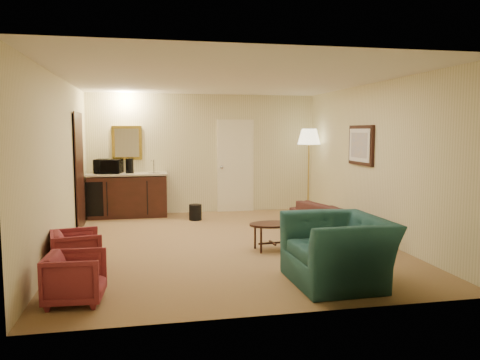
# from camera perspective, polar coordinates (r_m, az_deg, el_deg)

# --- Properties ---
(ground) EXTENTS (6.00, 6.00, 0.00)m
(ground) POSITION_cam_1_polar(r_m,az_deg,el_deg) (7.60, -1.54, -7.70)
(ground) COLOR #9A784E
(ground) RESTS_ON ground
(room_walls) EXTENTS (5.02, 6.01, 2.61)m
(room_walls) POSITION_cam_1_polar(r_m,az_deg,el_deg) (8.13, -3.18, 5.40)
(room_walls) COLOR beige
(room_walls) RESTS_ON ground
(wetbar_cabinet) EXTENTS (1.64, 0.58, 0.92)m
(wetbar_cabinet) POSITION_cam_1_polar(r_m,az_deg,el_deg) (10.09, -13.52, -1.80)
(wetbar_cabinet) COLOR #351611
(wetbar_cabinet) RESTS_ON ground
(sofa) EXTENTS (1.02, 1.92, 0.72)m
(sofa) POSITION_cam_1_polar(r_m,az_deg,el_deg) (8.29, 11.60, -4.13)
(sofa) COLOR black
(sofa) RESTS_ON ground
(teal_armchair) EXTENTS (0.82, 1.24, 1.06)m
(teal_armchair) POSITION_cam_1_polar(r_m,az_deg,el_deg) (5.68, 11.85, -7.04)
(teal_armchair) COLOR #215354
(teal_armchair) RESTS_ON ground
(rose_chair_near) EXTENTS (0.65, 0.68, 0.61)m
(rose_chair_near) POSITION_cam_1_polar(r_m,az_deg,el_deg) (6.34, -19.31, -8.01)
(rose_chair_near) COLOR maroon
(rose_chair_near) RESTS_ON ground
(rose_chair_far) EXTENTS (0.57, 0.60, 0.59)m
(rose_chair_far) POSITION_cam_1_polar(r_m,az_deg,el_deg) (5.28, -19.43, -10.90)
(rose_chair_far) COLOR maroon
(rose_chair_far) RESTS_ON ground
(coffee_table) EXTENTS (0.75, 0.54, 0.41)m
(coffee_table) POSITION_cam_1_polar(r_m,az_deg,el_deg) (7.16, 4.00, -6.89)
(coffee_table) COLOR #331511
(coffee_table) RESTS_ON ground
(floor_lamp) EXTENTS (0.56, 0.56, 1.86)m
(floor_lamp) POSITION_cam_1_polar(r_m,az_deg,el_deg) (10.26, 8.35, 1.07)
(floor_lamp) COLOR gold
(floor_lamp) RESTS_ON ground
(waste_bin) EXTENTS (0.27, 0.27, 0.32)m
(waste_bin) POSITION_cam_1_polar(r_m,az_deg,el_deg) (9.54, -5.46, -3.93)
(waste_bin) COLOR black
(waste_bin) RESTS_ON ground
(microwave) EXTENTS (0.59, 0.40, 0.36)m
(microwave) POSITION_cam_1_polar(r_m,az_deg,el_deg) (10.09, -15.75, 1.80)
(microwave) COLOR black
(microwave) RESTS_ON wetbar_cabinet
(coffee_maker) EXTENTS (0.20, 0.20, 0.31)m
(coffee_maker) POSITION_cam_1_polar(r_m,az_deg,el_deg) (10.05, -13.30, 1.68)
(coffee_maker) COLOR black
(coffee_maker) RESTS_ON wetbar_cabinet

